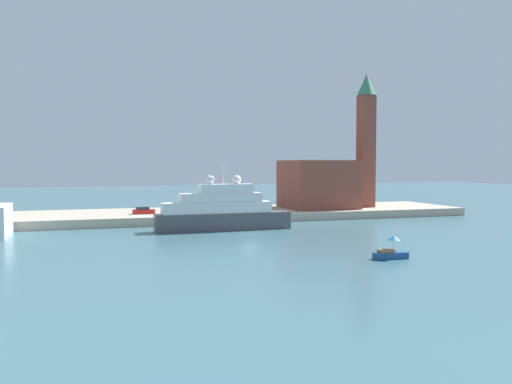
# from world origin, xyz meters

# --- Properties ---
(ground) EXTENTS (400.00, 400.00, 0.00)m
(ground) POSITION_xyz_m (0.00, 0.00, 0.00)
(ground) COLOR #3D6670
(quay_dock) EXTENTS (110.00, 22.28, 1.68)m
(quay_dock) POSITION_xyz_m (0.00, 27.14, 0.84)
(quay_dock) COLOR #ADA38E
(quay_dock) RESTS_ON ground
(large_yacht) EXTENTS (23.67, 3.57, 11.91)m
(large_yacht) POSITION_xyz_m (-2.82, 7.23, 3.24)
(large_yacht) COLOR #4C4C51
(large_yacht) RESTS_ON ground
(small_motorboat) EXTENTS (4.21, 1.61, 2.82)m
(small_motorboat) POSITION_xyz_m (9.68, -26.29, 0.91)
(small_motorboat) COLOR navy
(small_motorboat) RESTS_ON ground
(harbor_building) EXTENTS (14.39, 14.31, 10.56)m
(harbor_building) POSITION_xyz_m (24.01, 26.25, 6.96)
(harbor_building) COLOR brown
(harbor_building) RESTS_ON quay_dock
(bell_tower) EXTENTS (4.25, 4.25, 30.00)m
(bell_tower) POSITION_xyz_m (35.38, 25.27, 17.93)
(bell_tower) COLOR brown
(bell_tower) RESTS_ON quay_dock
(parked_car) EXTENTS (4.26, 1.85, 1.39)m
(parked_car) POSITION_xyz_m (-14.48, 23.81, 2.28)
(parked_car) COLOR #B21E1E
(parked_car) RESTS_ON quay_dock
(person_figure) EXTENTS (0.36, 0.36, 1.67)m
(person_figure) POSITION_xyz_m (-11.38, 18.74, 2.45)
(person_figure) COLOR #4C4C4C
(person_figure) RESTS_ON quay_dock
(mooring_bollard) EXTENTS (0.46, 0.46, 0.86)m
(mooring_bollard) POSITION_xyz_m (1.23, 17.78, 2.10)
(mooring_bollard) COLOR black
(mooring_bollard) RESTS_ON quay_dock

